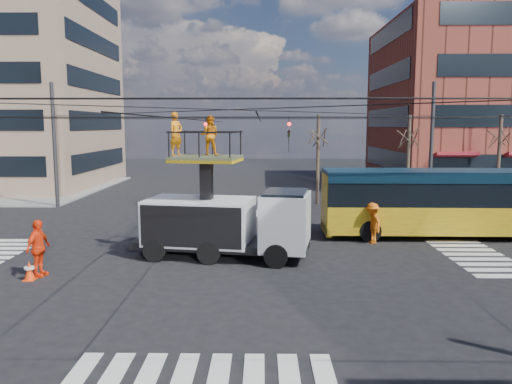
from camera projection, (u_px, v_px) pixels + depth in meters
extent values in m
plane|color=black|center=(230.00, 256.00, 20.33)|extent=(120.00, 120.00, 0.00)
cube|color=slate|center=(502.00, 190.00, 40.86)|extent=(18.00, 18.00, 0.12)
cube|color=black|center=(101.00, 159.00, 43.97)|extent=(0.12, 13.60, 1.50)
cube|color=black|center=(99.00, 121.00, 43.53)|extent=(0.12, 13.60, 1.50)
cube|color=black|center=(97.00, 82.00, 43.09)|extent=(0.12, 13.60, 1.50)
cube|color=black|center=(96.00, 42.00, 42.65)|extent=(0.12, 13.60, 1.50)
cube|color=black|center=(94.00, 2.00, 42.21)|extent=(0.12, 13.60, 1.50)
cube|color=maroon|center=(503.00, 105.00, 42.91)|extent=(20.00, 16.00, 14.00)
cube|color=black|center=(385.00, 158.00, 43.64)|extent=(0.12, 13.60, 1.58)
cube|color=black|center=(386.00, 118.00, 43.17)|extent=(0.12, 13.60, 1.57)
cube|color=black|center=(387.00, 77.00, 42.71)|extent=(0.12, 13.60, 1.57)
cube|color=black|center=(389.00, 34.00, 42.25)|extent=(0.12, 13.60, 1.57)
cylinder|color=#2D2D30|center=(431.00, 146.00, 31.54)|extent=(0.24, 0.24, 8.00)
cylinder|color=#2D2D30|center=(55.00, 146.00, 31.85)|extent=(0.24, 0.24, 8.00)
cylinder|color=black|center=(242.00, 119.00, 31.47)|extent=(24.00, 0.03, 0.03)
cylinder|color=black|center=(178.00, 99.00, 7.68)|extent=(24.00, 0.03, 0.03)
cylinder|color=black|center=(229.00, 110.00, 19.55)|extent=(24.02, 24.02, 0.03)
cylinder|color=black|center=(229.00, 110.00, 19.55)|extent=(24.02, 24.02, 0.03)
cylinder|color=black|center=(227.00, 117.00, 18.40)|extent=(24.00, 0.03, 0.03)
cylinder|color=black|center=(231.00, 118.00, 20.78)|extent=(24.00, 0.03, 0.03)
cylinder|color=black|center=(199.00, 120.00, 19.62)|extent=(0.03, 24.00, 0.03)
cylinder|color=black|center=(260.00, 120.00, 19.58)|extent=(0.03, 24.00, 0.03)
imported|color=black|center=(289.00, 130.00, 22.59)|extent=(0.16, 0.20, 1.00)
imported|color=black|center=(206.00, 124.00, 24.59)|extent=(0.26, 1.24, 0.50)
cylinder|color=#382B21|center=(318.00, 160.00, 33.25)|extent=(0.24, 0.24, 6.00)
cylinder|color=#382B21|center=(408.00, 160.00, 33.17)|extent=(0.24, 0.24, 6.00)
cylinder|color=#382B21|center=(499.00, 160.00, 33.09)|extent=(0.24, 0.24, 6.00)
cube|color=black|center=(222.00, 243.00, 20.17)|extent=(7.27, 3.35, 0.30)
cube|color=silver|center=(286.00, 221.00, 19.57)|extent=(2.18, 2.67, 2.20)
cube|color=black|center=(286.00, 201.00, 19.47)|extent=(1.97, 2.54, 0.80)
cube|color=silver|center=(200.00, 221.00, 20.22)|extent=(4.56, 3.17, 1.80)
cylinder|color=black|center=(276.00, 256.00, 18.63)|extent=(0.95, 0.50, 0.90)
cylinder|color=black|center=(284.00, 242.00, 20.88)|extent=(0.95, 0.50, 0.90)
cylinder|color=black|center=(209.00, 253.00, 19.10)|extent=(0.95, 0.50, 0.90)
cylinder|color=black|center=(224.00, 239.00, 21.34)|extent=(0.95, 0.50, 0.90)
cylinder|color=black|center=(155.00, 250.00, 19.50)|extent=(0.95, 0.50, 0.90)
cylinder|color=black|center=(175.00, 237.00, 21.74)|extent=(0.95, 0.50, 0.90)
cube|color=black|center=(207.00, 190.00, 20.00)|extent=(0.52, 0.52, 2.63)
cube|color=#475030|center=(206.00, 157.00, 19.82)|extent=(2.92, 2.51, 0.12)
cube|color=yellow|center=(206.00, 160.00, 19.84)|extent=(2.92, 2.51, 0.12)
imported|color=orange|center=(176.00, 134.00, 19.67)|extent=(0.71, 0.75, 1.72)
imported|color=orange|center=(210.00, 135.00, 20.06)|extent=(0.84, 0.68, 1.60)
cube|color=orange|center=(462.00, 217.00, 23.74)|extent=(13.16, 2.77, 1.30)
cube|color=black|center=(464.00, 192.00, 23.58)|extent=(13.16, 2.72, 1.10)
cube|color=#0B2334|center=(465.00, 175.00, 23.47)|extent=(13.16, 2.77, 0.50)
cube|color=orange|center=(327.00, 203.00, 23.82)|extent=(0.28, 2.47, 2.80)
cube|color=black|center=(325.00, 227.00, 23.97)|extent=(0.18, 2.60, 0.30)
cube|color=gold|center=(329.00, 177.00, 23.65)|extent=(0.12, 1.60, 0.35)
cylinder|color=black|center=(370.00, 231.00, 22.75)|extent=(1.00, 0.31, 1.00)
cylinder|color=black|center=(361.00, 221.00, 25.08)|extent=(1.00, 0.31, 1.00)
cone|color=#FF3A0A|center=(29.00, 271.00, 17.14)|extent=(0.36, 0.36, 0.67)
imported|color=#FF3B10|center=(38.00, 248.00, 17.47)|extent=(0.73, 1.27, 2.03)
imported|color=#E05E0E|center=(372.00, 223.00, 22.43)|extent=(1.04, 1.35, 1.85)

